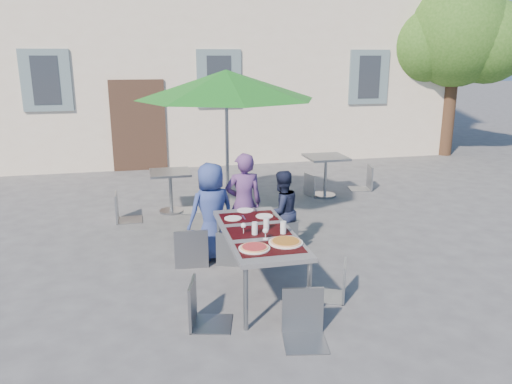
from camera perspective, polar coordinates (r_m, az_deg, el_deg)
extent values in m
plane|color=#474749|center=(6.02, 7.80, -11.94)|extent=(90.00, 90.00, 0.00)
cube|color=beige|center=(16.62, -6.66, 17.82)|extent=(13.00, 8.00, 7.00)
cube|color=#3D281D|center=(12.56, -13.27, 7.38)|extent=(1.30, 0.06, 2.20)
cube|color=slate|center=(12.62, -22.88, 11.67)|extent=(1.10, 0.06, 1.40)
cube|color=#262B33|center=(12.60, -22.89, 11.66)|extent=(0.60, 0.04, 1.10)
cube|color=slate|center=(12.62, -4.25, 12.80)|extent=(1.10, 0.06, 1.40)
cube|color=#262B33|center=(12.60, -4.23, 12.79)|extent=(0.60, 0.04, 1.10)
cube|color=slate|center=(13.83, 12.77, 12.69)|extent=(1.10, 0.06, 1.40)
cube|color=#262B33|center=(13.81, 12.81, 12.68)|extent=(0.60, 0.04, 1.10)
cylinder|color=#412B1C|center=(15.15, 21.20, 9.20)|extent=(0.36, 0.36, 2.80)
sphere|color=#265216|center=(15.10, 21.91, 16.37)|extent=(2.80, 2.80, 2.80)
sphere|color=#265216|center=(14.92, 18.50, 15.54)|extent=(2.00, 2.00, 2.00)
sphere|color=#265216|center=(15.18, 24.97, 15.29)|extent=(2.20, 2.20, 2.20)
sphere|color=#265216|center=(15.74, 21.44, 18.16)|extent=(1.80, 1.80, 1.80)
cube|color=#434448|center=(5.88, 0.28, -4.75)|extent=(0.80, 1.85, 0.05)
cylinder|color=gray|center=(5.19, -1.17, -12.13)|extent=(0.05, 0.05, 0.70)
cylinder|color=gray|center=(5.36, 6.10, -11.30)|extent=(0.05, 0.05, 0.70)
cylinder|color=gray|center=(6.75, -4.27, -5.50)|extent=(0.05, 0.05, 0.70)
cylinder|color=gray|center=(6.88, 1.35, -5.05)|extent=(0.05, 0.05, 0.70)
cube|color=black|center=(5.38, 1.66, -6.42)|extent=(0.70, 0.42, 0.01)
cube|color=black|center=(5.88, 0.28, -4.49)|extent=(0.70, 0.42, 0.01)
cube|color=black|center=(6.38, -0.87, -2.86)|extent=(0.70, 0.42, 0.01)
cylinder|color=white|center=(5.34, -0.19, -6.45)|extent=(0.34, 0.34, 0.01)
cylinder|color=tan|center=(5.34, -0.19, -6.33)|extent=(0.30, 0.30, 0.01)
cylinder|color=maroon|center=(5.34, -0.19, -6.25)|extent=(0.26, 0.26, 0.01)
cylinder|color=white|center=(5.51, 3.42, -5.78)|extent=(0.38, 0.38, 0.01)
cylinder|color=tan|center=(5.51, 3.42, -5.66)|extent=(0.34, 0.34, 0.01)
cylinder|color=#883209|center=(5.51, 3.42, -5.59)|extent=(0.30, 0.30, 0.01)
cylinder|color=silver|center=(5.74, -0.14, -4.20)|extent=(0.07, 0.07, 0.15)
cylinder|color=silver|center=(5.90, 1.19, -3.66)|extent=(0.07, 0.07, 0.15)
cylinder|color=silver|center=(5.78, 3.13, -4.10)|extent=(0.07, 0.07, 0.15)
cylinder|color=silver|center=(5.80, -1.44, -4.77)|extent=(0.06, 0.06, 0.00)
cylinder|color=silver|center=(5.79, -1.44, -4.42)|extent=(0.01, 0.01, 0.08)
sphere|color=silver|center=(5.77, -1.44, -3.86)|extent=(0.06, 0.06, 0.06)
cylinder|color=silver|center=(5.64, 1.08, -5.38)|extent=(0.06, 0.06, 0.00)
cylinder|color=silver|center=(5.62, 1.09, -5.01)|extent=(0.01, 0.01, 0.08)
sphere|color=silver|center=(5.60, 1.09, -4.44)|extent=(0.06, 0.06, 0.06)
cylinder|color=white|center=(6.31, -2.64, -3.01)|extent=(0.22, 0.22, 0.01)
cube|color=#939599|center=(6.34, -1.40, -2.94)|extent=(0.02, 0.18, 0.00)
cylinder|color=white|center=(6.39, 0.96, -2.77)|extent=(0.22, 0.22, 0.01)
cube|color=#939599|center=(6.42, 2.18, -2.70)|extent=(0.02, 0.18, 0.00)
cylinder|color=white|center=(6.63, -1.25, -2.10)|extent=(0.22, 0.22, 0.01)
cube|color=#939599|center=(6.66, -0.07, -2.03)|extent=(0.02, 0.18, 0.00)
imported|color=navy|center=(6.86, -5.11, -2.24)|extent=(0.76, 0.61, 1.36)
imported|color=#58356C|center=(7.06, -1.41, -1.31)|extent=(0.53, 0.35, 1.45)
imported|color=#181D34|center=(7.15, 2.92, -2.21)|extent=(0.65, 0.50, 1.19)
cube|color=gray|center=(6.82, -7.48, -4.21)|extent=(0.49, 0.49, 0.03)
cube|color=gray|center=(6.53, -7.54, -2.63)|extent=(0.45, 0.07, 0.53)
cylinder|color=gray|center=(7.09, -5.87, -5.51)|extent=(0.02, 0.02, 0.47)
cylinder|color=gray|center=(7.09, -8.98, -5.62)|extent=(0.02, 0.02, 0.47)
cylinder|color=gray|center=(6.73, -5.75, -6.66)|extent=(0.02, 0.02, 0.47)
cylinder|color=gray|center=(6.73, -9.04, -6.78)|extent=(0.02, 0.02, 0.47)
cube|color=gray|center=(6.82, -2.65, -4.56)|extent=(0.51, 0.51, 0.03)
cube|color=gray|center=(6.57, -2.95, -3.16)|extent=(0.38, 0.16, 0.48)
cylinder|color=gray|center=(7.03, -1.01, -5.82)|extent=(0.02, 0.02, 0.42)
cylinder|color=gray|center=(7.08, -3.77, -5.69)|extent=(0.02, 0.02, 0.42)
cylinder|color=gray|center=(6.72, -1.42, -6.87)|extent=(0.02, 0.02, 0.42)
cylinder|color=gray|center=(6.77, -4.30, -6.72)|extent=(0.02, 0.02, 0.42)
cube|color=gray|center=(7.15, 2.61, -3.54)|extent=(0.49, 0.49, 0.03)
cube|color=gray|center=(6.91, 3.43, -2.10)|extent=(0.40, 0.13, 0.48)
cylinder|color=gray|center=(7.45, 3.09, -4.58)|extent=(0.02, 0.02, 0.43)
cylinder|color=gray|center=(7.29, 0.71, -5.01)|extent=(0.02, 0.02, 0.43)
cylinder|color=gray|center=(7.17, 4.50, -5.41)|extent=(0.02, 0.02, 0.43)
cylinder|color=gray|center=(7.00, 2.06, -5.89)|extent=(0.02, 0.02, 0.43)
cube|color=gray|center=(5.26, -5.18, -10.69)|extent=(0.50, 0.50, 0.03)
cube|color=gray|center=(5.18, -7.43, -8.18)|extent=(0.13, 0.41, 0.49)
cylinder|color=gray|center=(5.19, -3.33, -13.84)|extent=(0.02, 0.02, 0.43)
cylinder|color=gray|center=(5.50, -3.04, -12.04)|extent=(0.02, 0.02, 0.43)
cylinder|color=gray|center=(5.23, -7.32, -13.72)|extent=(0.02, 0.02, 0.43)
cylinder|color=gray|center=(5.54, -6.78, -11.95)|extent=(0.02, 0.02, 0.43)
cube|color=#92989D|center=(5.89, 8.37, -8.26)|extent=(0.50, 0.50, 0.03)
cube|color=#92989D|center=(5.80, 10.25, -6.31)|extent=(0.18, 0.36, 0.45)
cylinder|color=#92989D|center=(6.13, 6.85, -9.35)|extent=(0.02, 0.02, 0.40)
cylinder|color=#92989D|center=(5.83, 6.57, -10.66)|extent=(0.02, 0.02, 0.40)
cylinder|color=#92989D|center=(6.11, 9.93, -9.53)|extent=(0.02, 0.02, 0.40)
cylinder|color=#92989D|center=(5.82, 9.82, -10.86)|extent=(0.02, 0.02, 0.40)
cube|color=gray|center=(4.94, 5.75, -12.39)|extent=(0.49, 0.49, 0.03)
cube|color=gray|center=(5.01, 5.49, -8.79)|extent=(0.42, 0.11, 0.50)
cylinder|color=gray|center=(4.88, 3.82, -15.86)|extent=(0.02, 0.02, 0.44)
cylinder|color=gray|center=(4.93, 8.15, -15.63)|extent=(0.02, 0.02, 0.44)
cylinder|color=gray|center=(5.19, 3.35, -13.80)|extent=(0.02, 0.02, 0.44)
cylinder|color=gray|center=(5.24, 7.39, -13.62)|extent=(0.02, 0.02, 0.44)
cylinder|color=#939599|center=(8.54, -3.19, -3.09)|extent=(0.50, 0.50, 0.10)
cylinder|color=gray|center=(8.25, -3.30, 4.35)|extent=(0.06, 0.06, 2.35)
cone|color=#176A1A|center=(8.12, -3.43, 12.17)|extent=(2.91, 2.91, 0.46)
cylinder|color=#939599|center=(9.19, -9.61, -2.15)|extent=(0.44, 0.44, 0.04)
cylinder|color=gray|center=(9.10, -9.70, -0.15)|extent=(0.06, 0.06, 0.71)
cube|color=gray|center=(9.01, -9.81, 2.20)|extent=(0.71, 0.71, 0.04)
cube|color=#92989D|center=(8.75, -14.41, -0.35)|extent=(0.43, 0.43, 0.03)
cube|color=#92989D|center=(8.70, -15.85, 1.17)|extent=(0.03, 0.42, 0.50)
cylinder|color=#92989D|center=(8.64, -13.14, -2.08)|extent=(0.02, 0.02, 0.44)
cylinder|color=#92989D|center=(8.98, -13.14, -1.41)|extent=(0.02, 0.02, 0.44)
cylinder|color=#92989D|center=(8.65, -15.54, -2.22)|extent=(0.02, 0.02, 0.44)
cylinder|color=#92989D|center=(9.00, -15.45, -1.54)|extent=(0.02, 0.02, 0.44)
cube|color=#91989C|center=(9.08, -7.29, 0.77)|extent=(0.49, 0.49, 0.03)
cube|color=#91989C|center=(9.02, -5.98, 2.46)|extent=(0.07, 0.45, 0.54)
cylinder|color=#91989C|center=(9.33, -8.44, -0.45)|extent=(0.02, 0.02, 0.47)
cylinder|color=#91989C|center=(8.96, -8.44, -1.11)|extent=(0.02, 0.02, 0.47)
cylinder|color=#91989C|center=(9.34, -6.08, -0.36)|extent=(0.02, 0.02, 0.47)
cylinder|color=#91989C|center=(8.97, -5.98, -1.02)|extent=(0.02, 0.02, 0.47)
cylinder|color=#939599|center=(10.17, 7.85, -0.36)|extent=(0.44, 0.44, 0.04)
cylinder|color=gray|center=(10.08, 7.92, 1.63)|extent=(0.06, 0.06, 0.77)
cube|color=gray|center=(9.99, 8.01, 3.96)|extent=(0.77, 0.77, 0.04)
cube|color=gray|center=(10.16, 7.02, 1.88)|extent=(0.46, 0.46, 0.03)
cube|color=gray|center=(10.01, 6.19, 3.04)|extent=(0.11, 0.37, 0.45)
cylinder|color=gray|center=(10.17, 8.24, 0.65)|extent=(0.02, 0.02, 0.40)
cylinder|color=gray|center=(10.43, 7.23, 1.05)|extent=(0.02, 0.02, 0.40)
cylinder|color=gray|center=(9.99, 6.71, 0.44)|extent=(0.02, 0.02, 0.40)
cylinder|color=gray|center=(10.25, 5.72, 0.86)|extent=(0.02, 0.02, 0.40)
cube|color=gray|center=(10.72, 11.88, 2.66)|extent=(0.50, 0.50, 0.03)
cube|color=gray|center=(10.72, 13.02, 3.98)|extent=(0.12, 0.42, 0.51)
cylinder|color=gray|center=(10.90, 10.66, 1.68)|extent=(0.02, 0.02, 0.45)
cylinder|color=gray|center=(10.56, 11.07, 1.21)|extent=(0.02, 0.02, 0.45)
cylinder|color=gray|center=(10.99, 12.53, 1.68)|extent=(0.02, 0.02, 0.45)
cylinder|color=gray|center=(10.64, 12.99, 1.21)|extent=(0.02, 0.02, 0.45)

